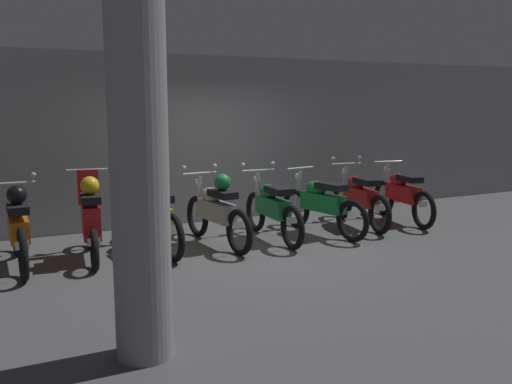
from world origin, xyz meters
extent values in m
plane|color=#4C4C4F|center=(0.00, 0.00, 0.00)|extent=(80.00, 80.00, 0.00)
cube|color=gray|center=(0.00, 2.23, 1.45)|extent=(16.00, 0.30, 2.89)
torus|color=black|center=(-3.14, 1.13, 0.33)|extent=(0.10, 0.65, 0.65)
torus|color=black|center=(-3.12, -0.17, 0.33)|extent=(0.10, 0.65, 0.65)
cube|color=orange|center=(-3.13, 0.48, 0.52)|extent=(0.23, 0.83, 0.28)
ellipsoid|color=orange|center=(-3.13, 0.64, 0.73)|extent=(0.26, 0.44, 0.22)
cube|color=black|center=(-3.13, 0.30, 0.80)|extent=(0.24, 0.52, 0.10)
cylinder|color=#B7BABF|center=(-3.13, 1.03, 1.02)|extent=(0.56, 0.04, 0.04)
sphere|color=#B7BABF|center=(-2.87, 1.03, 1.12)|extent=(0.07, 0.07, 0.07)
cylinder|color=#B7BABF|center=(-3.13, 1.08, 0.65)|extent=(0.06, 0.16, 0.65)
sphere|color=silver|center=(-3.13, 1.08, 0.87)|extent=(0.12, 0.12, 0.12)
cube|color=white|center=(-3.12, -0.14, 0.43)|extent=(0.16, 0.01, 0.10)
sphere|color=black|center=(-3.13, 0.30, 0.97)|extent=(0.24, 0.24, 0.24)
torus|color=black|center=(-2.17, 1.02, 0.27)|extent=(0.15, 0.54, 0.53)
torus|color=black|center=(-2.30, -0.12, 0.27)|extent=(0.15, 0.54, 0.53)
cube|color=red|center=(-2.24, 0.45, 0.54)|extent=(0.30, 0.76, 0.44)
cube|color=red|center=(-2.20, 0.79, 0.94)|extent=(0.29, 0.15, 0.48)
cube|color=black|center=(-2.25, 0.29, 0.85)|extent=(0.30, 0.54, 0.10)
cylinder|color=#B7BABF|center=(-2.18, 0.93, 1.16)|extent=(0.56, 0.10, 0.04)
cylinder|color=#B7BABF|center=(-2.18, 0.98, 0.69)|extent=(0.07, 0.15, 0.85)
sphere|color=silver|center=(-2.18, 0.98, 1.01)|extent=(0.12, 0.12, 0.12)
cube|color=white|center=(-2.30, -0.10, 0.36)|extent=(0.16, 0.03, 0.10)
sphere|color=gold|center=(-2.25, 0.29, 1.02)|extent=(0.24, 0.24, 0.24)
torus|color=black|center=(-1.39, 1.14, 0.33)|extent=(0.14, 0.66, 0.65)
torus|color=black|center=(-1.29, -0.15, 0.33)|extent=(0.14, 0.66, 0.65)
cube|color=gold|center=(-1.34, 0.50, 0.52)|extent=(0.29, 0.85, 0.28)
ellipsoid|color=gold|center=(-1.35, 0.65, 0.73)|extent=(0.29, 0.46, 0.22)
cube|color=black|center=(-1.33, 0.31, 0.80)|extent=(0.28, 0.54, 0.10)
cylinder|color=#B7BABF|center=(-1.39, 1.04, 1.02)|extent=(0.56, 0.08, 0.04)
sphere|color=#B7BABF|center=(-1.64, 1.02, 1.12)|extent=(0.07, 0.07, 0.07)
sphere|color=#B7BABF|center=(-1.13, 1.06, 1.12)|extent=(0.07, 0.07, 0.07)
cylinder|color=#B7BABF|center=(-1.39, 1.09, 0.65)|extent=(0.07, 0.16, 0.65)
sphere|color=silver|center=(-1.39, 1.09, 0.87)|extent=(0.12, 0.12, 0.12)
cube|color=white|center=(-1.29, -0.13, 0.43)|extent=(0.16, 0.02, 0.10)
torus|color=black|center=(-0.52, 1.05, 0.33)|extent=(0.16, 0.66, 0.65)
torus|color=black|center=(-0.38, -0.24, 0.33)|extent=(0.16, 0.66, 0.65)
cube|color=#9EA0A8|center=(-0.45, 0.40, 0.52)|extent=(0.31, 0.85, 0.28)
ellipsoid|color=#9EA0A8|center=(-0.46, 0.56, 0.73)|extent=(0.31, 0.47, 0.22)
cube|color=black|center=(-0.43, 0.22, 0.80)|extent=(0.29, 0.54, 0.10)
cylinder|color=#B7BABF|center=(-0.51, 0.94, 1.02)|extent=(0.56, 0.10, 0.04)
sphere|color=#B7BABF|center=(-0.76, 0.92, 1.12)|extent=(0.07, 0.07, 0.07)
sphere|color=#B7BABF|center=(-0.25, 0.97, 1.12)|extent=(0.07, 0.07, 0.07)
cylinder|color=#B7BABF|center=(-0.51, 1.00, 0.65)|extent=(0.07, 0.16, 0.65)
sphere|color=silver|center=(-0.51, 1.00, 0.87)|extent=(0.12, 0.12, 0.12)
cube|color=white|center=(-0.38, -0.22, 0.43)|extent=(0.16, 0.03, 0.10)
sphere|color=#197238|center=(-0.43, 0.22, 0.97)|extent=(0.24, 0.24, 0.24)
torus|color=black|center=(0.47, 0.99, 0.33)|extent=(0.11, 0.65, 0.65)
torus|color=black|center=(0.42, -0.31, 0.33)|extent=(0.11, 0.65, 0.65)
cube|color=#197238|center=(0.45, 0.34, 0.52)|extent=(0.25, 0.84, 0.28)
ellipsoid|color=#197238|center=(0.45, 0.50, 0.73)|extent=(0.28, 0.45, 0.22)
cube|color=black|center=(0.44, 0.16, 0.80)|extent=(0.26, 0.53, 0.10)
cylinder|color=#B7BABF|center=(0.47, 0.89, 1.02)|extent=(0.56, 0.06, 0.04)
sphere|color=#B7BABF|center=(0.21, 0.90, 1.12)|extent=(0.07, 0.07, 0.07)
sphere|color=#B7BABF|center=(0.73, 0.88, 1.12)|extent=(0.07, 0.07, 0.07)
cylinder|color=#B7BABF|center=(0.47, 0.94, 0.65)|extent=(0.06, 0.16, 0.65)
sphere|color=silver|center=(0.47, 0.94, 0.87)|extent=(0.12, 0.12, 0.12)
cube|color=white|center=(0.43, -0.28, 0.43)|extent=(0.16, 0.02, 0.10)
torus|color=black|center=(1.22, 0.97, 0.33)|extent=(0.21, 0.66, 0.65)
torus|color=black|center=(1.46, -0.31, 0.33)|extent=(0.21, 0.66, 0.65)
cube|color=#197238|center=(1.34, 0.33, 0.52)|extent=(0.37, 0.86, 0.28)
ellipsoid|color=#197238|center=(1.31, 0.48, 0.73)|extent=(0.34, 0.48, 0.22)
cube|color=black|center=(1.38, 0.15, 0.80)|extent=(0.33, 0.56, 0.10)
cylinder|color=#B7BABF|center=(1.24, 0.87, 1.02)|extent=(0.56, 0.14, 0.04)
cylinder|color=#B7BABF|center=(1.23, 0.92, 0.65)|extent=(0.09, 0.17, 0.65)
sphere|color=silver|center=(1.23, 0.92, 0.87)|extent=(0.12, 0.12, 0.12)
cube|color=white|center=(1.46, -0.28, 0.43)|extent=(0.16, 0.04, 0.10)
torus|color=black|center=(2.32, 1.19, 0.33)|extent=(0.18, 0.66, 0.65)
torus|color=black|center=(2.15, -0.10, 0.33)|extent=(0.18, 0.66, 0.65)
cube|color=red|center=(2.24, 0.55, 0.52)|extent=(0.33, 0.85, 0.28)
ellipsoid|color=red|center=(2.26, 0.70, 0.73)|extent=(0.32, 0.47, 0.22)
cube|color=black|center=(2.21, 0.37, 0.80)|extent=(0.31, 0.55, 0.10)
cylinder|color=#B7BABF|center=(2.31, 1.09, 1.02)|extent=(0.56, 0.11, 0.04)
sphere|color=#B7BABF|center=(2.05, 1.12, 1.12)|extent=(0.07, 0.07, 0.07)
sphere|color=#B7BABF|center=(2.57, 1.05, 1.12)|extent=(0.07, 0.07, 0.07)
cylinder|color=#B7BABF|center=(2.32, 1.14, 0.65)|extent=(0.08, 0.17, 0.65)
sphere|color=silver|center=(2.32, 1.14, 0.87)|extent=(0.12, 0.12, 0.12)
cube|color=white|center=(2.15, -0.07, 0.43)|extent=(0.16, 0.03, 0.10)
torus|color=black|center=(3.23, 1.15, 0.33)|extent=(0.19, 0.66, 0.65)
torus|color=black|center=(3.03, -0.13, 0.33)|extent=(0.19, 0.66, 0.65)
cube|color=red|center=(3.13, 0.51, 0.52)|extent=(0.35, 0.86, 0.28)
ellipsoid|color=red|center=(3.15, 0.67, 0.73)|extent=(0.33, 0.48, 0.22)
cube|color=black|center=(3.10, 0.33, 0.80)|extent=(0.32, 0.55, 0.10)
cylinder|color=#B7BABF|center=(3.22, 1.05, 1.02)|extent=(0.56, 0.12, 0.04)
cylinder|color=#B7BABF|center=(3.22, 1.10, 0.65)|extent=(0.08, 0.17, 0.65)
sphere|color=silver|center=(3.22, 1.10, 0.87)|extent=(0.12, 0.12, 0.12)
cube|color=white|center=(3.03, -0.10, 0.43)|extent=(0.16, 0.04, 0.10)
cylinder|color=gray|center=(-2.35, -2.72, 1.45)|extent=(0.47, 0.47, 2.89)
camera|label=1|loc=(-3.42, -7.03, 2.07)|focal=38.96mm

